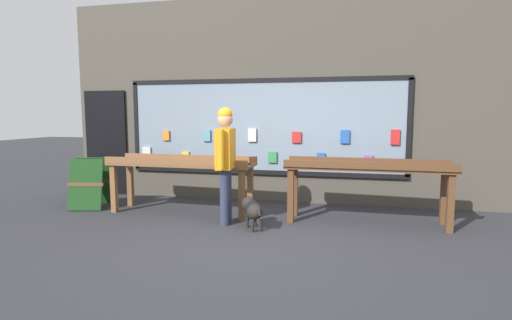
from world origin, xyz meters
name	(u,v)px	position (x,y,z in m)	size (l,w,h in m)	color
ground_plane	(253,239)	(0.00, 0.00, 0.00)	(40.00, 40.00, 0.00)	#2D2D33
shopfront_facade	(280,102)	(-0.06, 2.39, 1.85)	(8.36, 0.29, 3.77)	#4C473D
display_table_left	(181,168)	(-1.48, 1.12, 0.75)	(2.43, 0.70, 0.94)	brown
display_table_right	(367,173)	(1.48, 1.11, 0.77)	(2.43, 0.64, 0.96)	brown
person_browsing	(226,156)	(-0.56, 0.63, 1.02)	(0.26, 0.68, 1.73)	#2D334C
small_dog	(253,209)	(-0.11, 0.46, 0.28)	(0.44, 0.56, 0.43)	black
sandwich_board_sign	(91,183)	(-3.20, 1.12, 0.44)	(0.70, 0.75, 0.86)	#193F19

